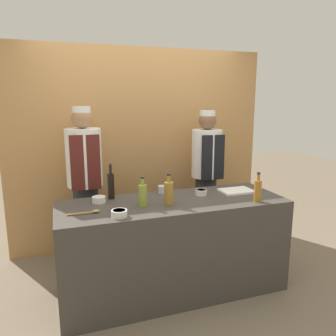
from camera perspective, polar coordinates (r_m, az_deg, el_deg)
The scene contains 15 objects.
ground_plane at distance 3.38m, azimuth 0.86°, elevation -20.31°, with size 14.00×14.00×0.00m, color #756651.
cabinet_wall at distance 4.09m, azimuth -4.95°, elevation 3.38°, with size 3.14×0.18×2.40m.
counter at distance 3.16m, azimuth 0.88°, elevation -13.47°, with size 2.08×0.73×0.89m.
sauce_bowl_green at distance 3.01m, azimuth -11.94°, elevation -5.35°, with size 0.12×0.12×0.06m.
sauce_bowl_white at distance 3.19m, azimuth 5.78°, elevation -4.18°, with size 0.11×0.11×0.06m.
sauce_bowl_purple at distance 2.63m, azimuth -8.48°, elevation -7.77°, with size 0.13×0.13×0.06m.
cutting_board at distance 3.37m, azimuth 11.84°, elevation -3.92°, with size 0.32×0.23×0.02m.
bottle_amber at distance 3.07m, azimuth 15.36°, elevation -3.75°, with size 0.07×0.07×0.27m.
bottle_soy at distance 3.09m, azimuth -9.90°, elevation -2.98°, with size 0.06×0.06×0.33m.
bottle_vinegar at distance 2.88m, azimuth 0.13°, elevation -4.27°, with size 0.08×0.08×0.28m.
bottle_oil at distance 2.84m, azimuth -4.42°, elevation -4.63°, with size 0.08×0.08×0.26m.
cup_steel at distance 3.24m, azimuth -1.02°, elevation -3.77°, with size 0.08×0.08×0.08m.
wooden_spoon at distance 2.75m, azimuth -13.72°, elevation -7.49°, with size 0.26×0.04×0.03m.
chef_left at distance 3.61m, azimuth -14.22°, elevation -2.33°, with size 0.37×0.37×1.73m.
chef_right at distance 3.98m, azimuth 6.68°, elevation -1.19°, with size 0.36×0.36×1.67m.
Camera 1 is at (-0.97, -2.69, 1.79)m, focal length 35.00 mm.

